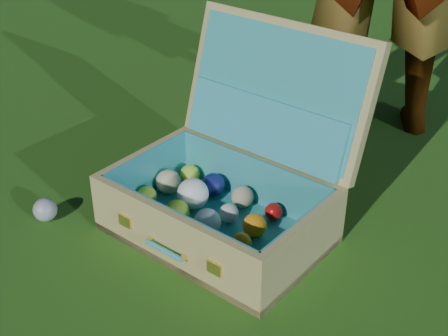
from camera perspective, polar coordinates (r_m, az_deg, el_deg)
ground at (r=1.72m, az=-2.59°, el=-5.02°), size 60.00×60.00×0.00m
stray_ball at (r=1.78m, az=-16.04°, el=-3.69°), size 0.07×0.07×0.07m
suitcase at (r=1.65m, az=1.09°, el=-0.61°), size 0.71×0.69×0.52m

